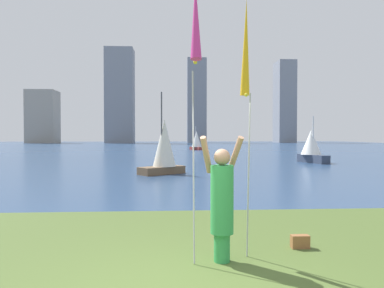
{
  "coord_description": "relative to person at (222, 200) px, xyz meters",
  "views": [
    {
      "loc": [
        -0.06,
        -4.34,
        1.98
      ],
      "look_at": [
        1.09,
        15.43,
        1.52
      ],
      "focal_mm": 33.04,
      "sensor_mm": 36.0,
      "label": 1
    }
  ],
  "objects": [
    {
      "name": "kite_flag_left",
      "position": [
        -0.44,
        -0.39,
        2.57
      ],
      "size": [
        0.16,
        0.9,
        4.26
      ],
      "color": "#B2B2B7",
      "rests_on": "ground"
    },
    {
      "name": "skyline_tower_2",
      "position": [
        6.42,
        95.74,
        11.03
      ],
      "size": [
        5.42,
        4.63,
        24.01
      ],
      "color": "gray",
      "rests_on": "ground"
    },
    {
      "name": "sailboat_7",
      "position": [
        -1.19,
        12.95,
        0.37
      ],
      "size": [
        2.5,
        2.26,
        4.25
      ],
      "color": "brown",
      "rests_on": "ground"
    },
    {
      "name": "skyline_tower_0",
      "position": [
        -36.21,
        94.15,
        6.25
      ],
      "size": [
        7.61,
        6.73,
        14.44
      ],
      "color": "gray",
      "rests_on": "ground"
    },
    {
      "name": "kite_flag_right",
      "position": [
        0.44,
        0.34,
        2.39
      ],
      "size": [
        0.16,
        0.5,
        4.24
      ],
      "color": "#B2B2B7",
      "rests_on": "ground"
    },
    {
      "name": "person",
      "position": [
        0.0,
        0.0,
        0.0
      ],
      "size": [
        0.73,
        0.54,
        1.98
      ],
      "rotation": [
        0.0,
        0.0,
        0.08
      ],
      "color": "green",
      "rests_on": "ground"
    },
    {
      "name": "skyline_tower_1",
      "position": [
        -14.92,
        92.71,
        11.93
      ],
      "size": [
        7.57,
        6.19,
        25.82
      ],
      "color": "gray",
      "rests_on": "ground"
    },
    {
      "name": "ground",
      "position": [
        -0.73,
        49.81,
        -1.03
      ],
      "size": [
        120.0,
        138.0,
        0.12
      ],
      "color": "#475B28"
    },
    {
      "name": "sailboat_6",
      "position": [
        9.59,
        20.08,
        0.25
      ],
      "size": [
        1.79,
        3.05,
        3.41
      ],
      "color": "#333D51",
      "rests_on": "ground"
    },
    {
      "name": "skyline_tower_3",
      "position": [
        32.68,
        97.36,
        10.98
      ],
      "size": [
        5.09,
        6.91,
        23.9
      ],
      "color": "gray",
      "rests_on": "ground"
    },
    {
      "name": "sailboat_4",
      "position": [
        2.74,
        44.33,
        0.38
      ],
      "size": [
        1.85,
        2.69,
        3.35
      ],
      "color": "maroon",
      "rests_on": "ground"
    },
    {
      "name": "bag",
      "position": [
        1.47,
        0.57,
        -0.86
      ],
      "size": [
        0.31,
        0.15,
        0.23
      ],
      "color": "brown",
      "rests_on": "ground"
    }
  ]
}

